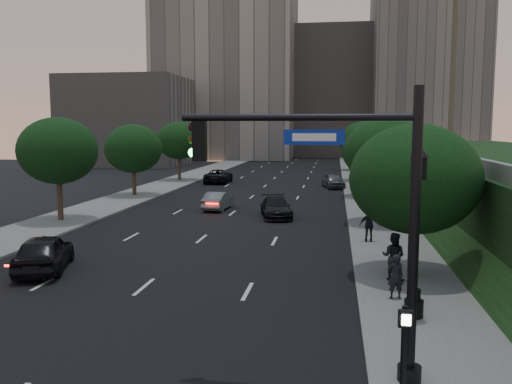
% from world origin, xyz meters
% --- Properties ---
extents(ground, '(160.00, 160.00, 0.00)m').
position_xyz_m(ground, '(0.00, 0.00, 0.00)').
color(ground, black).
rests_on(ground, ground).
extents(road_surface, '(16.00, 140.00, 0.02)m').
position_xyz_m(road_surface, '(0.00, 30.00, 0.01)').
color(road_surface, black).
rests_on(road_surface, ground).
extents(sidewalk_right, '(4.50, 140.00, 0.15)m').
position_xyz_m(sidewalk_right, '(10.25, 30.00, 0.07)').
color(sidewalk_right, slate).
rests_on(sidewalk_right, ground).
extents(sidewalk_left, '(4.50, 140.00, 0.15)m').
position_xyz_m(sidewalk_left, '(-10.25, 30.00, 0.07)').
color(sidewalk_left, slate).
rests_on(sidewalk_left, ground).
extents(parapet_wall, '(0.35, 90.00, 0.70)m').
position_xyz_m(parapet_wall, '(13.50, 28.00, 4.35)').
color(parapet_wall, slate).
rests_on(parapet_wall, embankment).
extents(office_block_left, '(26.00, 20.00, 32.00)m').
position_xyz_m(office_block_left, '(-14.00, 92.00, 16.00)').
color(office_block_left, gray).
rests_on(office_block_left, ground).
extents(office_block_mid, '(22.00, 18.00, 26.00)m').
position_xyz_m(office_block_mid, '(6.00, 102.00, 13.00)').
color(office_block_mid, gray).
rests_on(office_block_mid, ground).
extents(office_block_right, '(20.00, 22.00, 36.00)m').
position_xyz_m(office_block_right, '(24.00, 96.00, 18.00)').
color(office_block_right, gray).
rests_on(office_block_right, ground).
extents(office_block_filler, '(18.00, 16.00, 14.00)m').
position_xyz_m(office_block_filler, '(-26.00, 70.00, 7.00)').
color(office_block_filler, gray).
rests_on(office_block_filler, ground).
extents(tree_right_a, '(5.20, 5.20, 6.24)m').
position_xyz_m(tree_right_a, '(10.30, 8.00, 4.02)').
color(tree_right_a, '#38281C').
rests_on(tree_right_a, ground).
extents(tree_right_b, '(5.20, 5.20, 6.74)m').
position_xyz_m(tree_right_b, '(10.30, 20.00, 4.52)').
color(tree_right_b, '#38281C').
rests_on(tree_right_b, ground).
extents(tree_right_c, '(5.20, 5.20, 6.24)m').
position_xyz_m(tree_right_c, '(10.30, 33.00, 4.02)').
color(tree_right_c, '#38281C').
rests_on(tree_right_c, ground).
extents(tree_right_d, '(5.20, 5.20, 6.74)m').
position_xyz_m(tree_right_d, '(10.30, 47.00, 4.52)').
color(tree_right_d, '#38281C').
rests_on(tree_right_d, ground).
extents(tree_right_e, '(5.20, 5.20, 6.24)m').
position_xyz_m(tree_right_e, '(10.30, 62.00, 4.02)').
color(tree_right_e, '#38281C').
rests_on(tree_right_e, ground).
extents(tree_left_b, '(5.00, 5.00, 6.71)m').
position_xyz_m(tree_left_b, '(-10.30, 18.00, 4.58)').
color(tree_left_b, '#38281C').
rests_on(tree_left_b, ground).
extents(tree_left_c, '(5.00, 5.00, 6.34)m').
position_xyz_m(tree_left_c, '(-10.30, 31.00, 4.21)').
color(tree_left_c, '#38281C').
rests_on(tree_left_c, ground).
extents(tree_left_d, '(5.00, 5.00, 6.71)m').
position_xyz_m(tree_left_d, '(-10.30, 45.00, 4.58)').
color(tree_left_d, '#38281C').
rests_on(tree_left_d, ground).
extents(traffic_signal_mast, '(5.68, 0.56, 7.00)m').
position_xyz_m(traffic_signal_mast, '(7.85, -1.69, 3.67)').
color(traffic_signal_mast, black).
rests_on(traffic_signal_mast, ground).
extents(street_lamp, '(0.64, 0.64, 5.62)m').
position_xyz_m(street_lamp, '(9.65, 2.75, 2.63)').
color(street_lamp, black).
rests_on(street_lamp, ground).
extents(pedestrian_signal, '(0.30, 0.33, 2.50)m').
position_xyz_m(pedestrian_signal, '(8.57, -3.42, 1.57)').
color(pedestrian_signal, black).
rests_on(pedestrian_signal, ground).
extents(sedan_near_left, '(3.19, 5.04, 1.60)m').
position_xyz_m(sedan_near_left, '(-5.02, 6.70, 0.80)').
color(sedan_near_left, black).
rests_on(sedan_near_left, ground).
extents(sedan_mid_left, '(1.72, 4.16, 1.34)m').
position_xyz_m(sedan_mid_left, '(-1.36, 24.58, 0.67)').
color(sedan_mid_left, slate).
rests_on(sedan_mid_left, ground).
extents(sedan_far_left, '(2.67, 5.49, 1.51)m').
position_xyz_m(sedan_far_left, '(-5.41, 43.36, 0.75)').
color(sedan_far_left, black).
rests_on(sedan_far_left, ground).
extents(sedan_near_right, '(2.82, 4.98, 1.36)m').
position_xyz_m(sedan_near_right, '(3.25, 21.73, 0.68)').
color(sedan_near_right, black).
rests_on(sedan_near_right, ground).
extents(sedan_far_right, '(2.65, 4.63, 1.48)m').
position_xyz_m(sedan_far_right, '(7.00, 40.18, 0.74)').
color(sedan_far_right, '#4B4E52').
rests_on(sedan_far_right, ground).
extents(pedestrian_a, '(0.64, 0.49, 1.57)m').
position_xyz_m(pedestrian_a, '(9.27, 4.57, 0.94)').
color(pedestrian_a, black).
rests_on(pedestrian_a, sidewalk_right).
extents(pedestrian_b, '(1.11, 1.00, 1.88)m').
position_xyz_m(pedestrian_b, '(9.44, 6.88, 1.09)').
color(pedestrian_b, black).
rests_on(pedestrian_b, sidewalk_right).
extents(pedestrian_c, '(1.02, 0.45, 1.72)m').
position_xyz_m(pedestrian_c, '(8.96, 14.07, 1.01)').
color(pedestrian_c, black).
rests_on(pedestrian_c, sidewalk_right).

